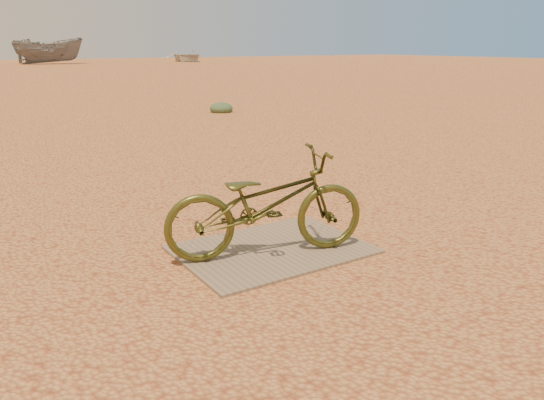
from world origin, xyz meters
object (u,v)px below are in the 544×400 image
plywood_board (272,249)px  boat_mid_right (49,51)px  boat_far_right (186,56)px  bicycle (266,204)px

plywood_board → boat_mid_right: size_ratio=0.27×
boat_mid_right → boat_far_right: bearing=-88.2°
boat_mid_right → boat_far_right: size_ratio=1.09×
plywood_board → boat_far_right: (19.12, 44.85, 0.52)m
plywood_board → boat_mid_right: boat_mid_right is taller
bicycle → boat_mid_right: (7.03, 45.23, 0.64)m
bicycle → boat_far_right: size_ratio=0.31×
bicycle → boat_mid_right: bearing=7.6°
bicycle → boat_far_right: 48.87m
bicycle → boat_far_right: boat_far_right is taller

